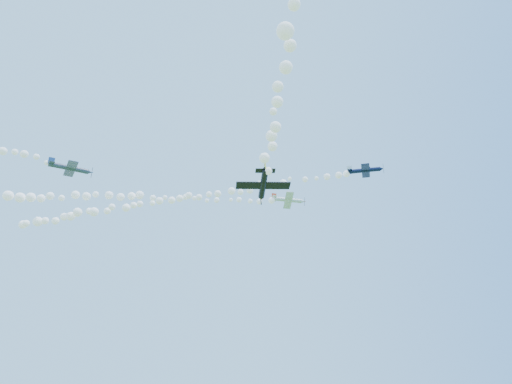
{
  "coord_description": "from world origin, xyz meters",
  "views": [
    {
      "loc": [
        3.82,
        -70.7,
        2.0
      ],
      "look_at": [
        6.52,
        -7.54,
        44.58
      ],
      "focal_mm": 30.0,
      "sensor_mm": 36.0,
      "label": 1
    }
  ],
  "objects_px": {
    "plane_white": "(288,200)",
    "plane_grey": "(71,168)",
    "plane_navy": "(365,170)",
    "plane_black": "(263,185)"
  },
  "relations": [
    {
      "from": "plane_white",
      "to": "plane_grey",
      "type": "distance_m",
      "value": 42.02
    },
    {
      "from": "plane_white",
      "to": "plane_navy",
      "type": "height_order",
      "value": "plane_white"
    },
    {
      "from": "plane_navy",
      "to": "plane_grey",
      "type": "height_order",
      "value": "plane_grey"
    },
    {
      "from": "plane_white",
      "to": "plane_navy",
      "type": "bearing_deg",
      "value": -53.84
    },
    {
      "from": "plane_grey",
      "to": "plane_black",
      "type": "distance_m",
      "value": 35.02
    },
    {
      "from": "plane_grey",
      "to": "plane_black",
      "type": "relative_size",
      "value": 0.93
    },
    {
      "from": "plane_white",
      "to": "plane_black",
      "type": "bearing_deg",
      "value": -105.85
    },
    {
      "from": "plane_white",
      "to": "plane_grey",
      "type": "bearing_deg",
      "value": -159.93
    },
    {
      "from": "plane_navy",
      "to": "plane_grey",
      "type": "bearing_deg",
      "value": -164.64
    },
    {
      "from": "plane_grey",
      "to": "plane_black",
      "type": "xyz_separation_m",
      "value": [
        32.66,
        -9.06,
        -8.81
      ]
    }
  ]
}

